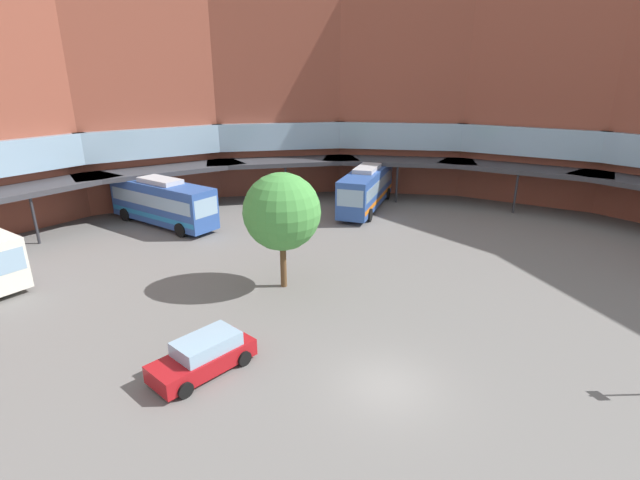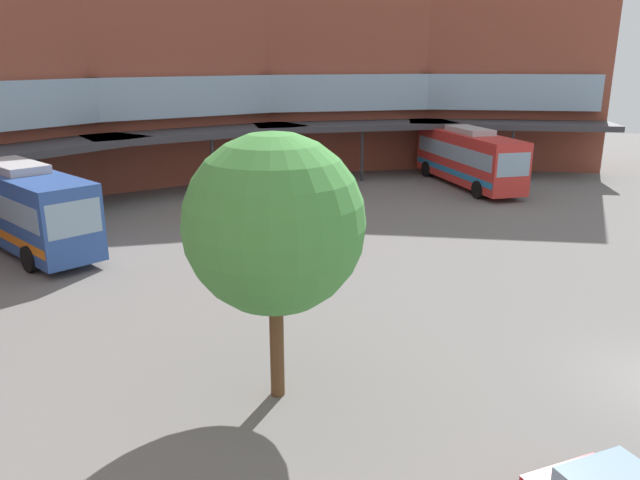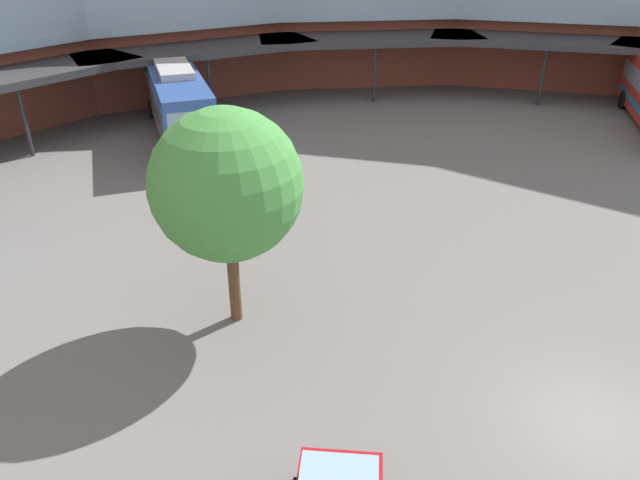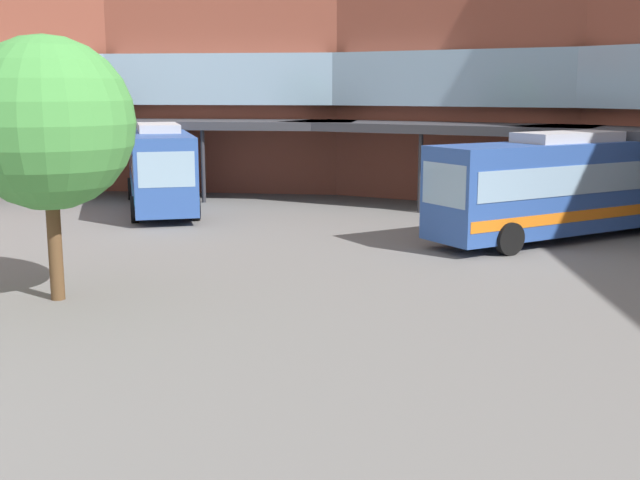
# 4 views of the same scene
# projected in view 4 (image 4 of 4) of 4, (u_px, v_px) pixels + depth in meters

# --- Properties ---
(bus_0) EXTENTS (7.95, 11.01, 3.90)m
(bus_0) POSITION_uv_depth(u_px,v_px,m) (565.00, 185.00, 29.07)
(bus_0) COLOR #2D519E
(bus_0) RESTS_ON ground
(bus_1) EXTENTS (8.93, 9.38, 3.88)m
(bus_1) POSITION_uv_depth(u_px,v_px,m) (160.00, 166.00, 36.21)
(bus_1) COLOR #2D519E
(bus_1) RESTS_ON ground
(plaza_tree) EXTENTS (4.39, 4.39, 6.76)m
(plaza_tree) POSITION_uv_depth(u_px,v_px,m) (47.00, 124.00, 20.07)
(plaza_tree) COLOR brown
(plaza_tree) RESTS_ON ground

